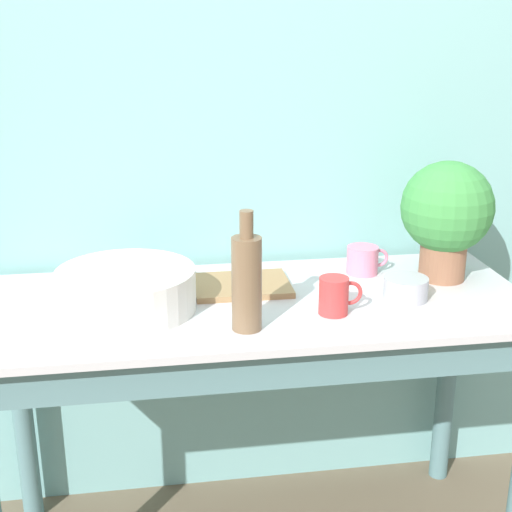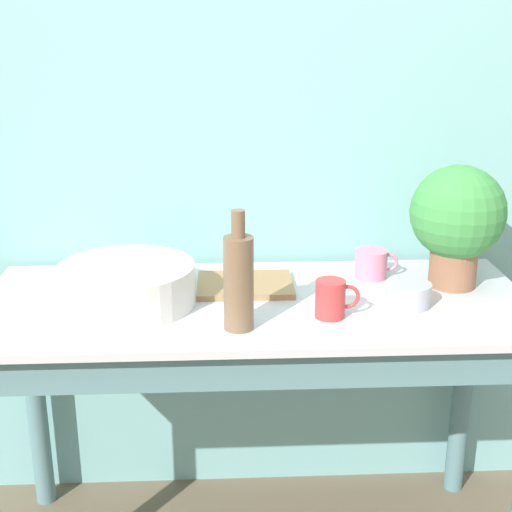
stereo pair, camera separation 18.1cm
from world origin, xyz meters
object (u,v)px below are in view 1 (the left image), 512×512
potted_plant (447,212)px  tray_board (242,285)px  bottle_tall (247,281)px  mug_red (335,296)px  mug_pink (363,260)px  bowl_small_steel (406,288)px  bowl_wash_large (126,290)px

potted_plant → tray_board: bearing=179.0°
bottle_tall → tray_board: bearing=84.9°
potted_plant → tray_board: potted_plant is taller
mug_red → tray_board: 0.29m
tray_board → mug_pink: bearing=10.3°
potted_plant → mug_pink: 0.27m
mug_red → tray_board: bearing=134.5°
mug_pink → tray_board: mug_pink is taller
mug_pink → tray_board: bearing=-169.7°
mug_red → tray_board: mug_red is taller
bowl_small_steel → mug_red: bearing=-162.8°
bottle_tall → bowl_small_steel: bearing=15.5°
bottle_tall → mug_red: bearing=14.0°
bowl_small_steel → tray_board: 0.43m
bowl_wash_large → mug_pink: (0.66, 0.17, -0.01)m
potted_plant → mug_red: potted_plant is taller
potted_plant → bowl_wash_large: 0.88m
bowl_small_steel → tray_board: bearing=160.8°
tray_board → bowl_wash_large: bearing=-161.2°
mug_pink → potted_plant: bearing=-20.0°
potted_plant → bottle_tall: potted_plant is taller
potted_plant → mug_red: (-0.36, -0.20, -0.14)m
mug_pink → bowl_small_steel: 0.21m
bowl_small_steel → bottle_tall: bearing=-164.5°
bowl_wash_large → tray_board: size_ratio=1.35×
tray_board → bottle_tall: bearing=-95.1°
bowl_wash_large → bottle_tall: (0.28, -0.16, 0.07)m
bowl_wash_large → bottle_tall: bottle_tall is taller
bowl_wash_large → tray_board: bearing=18.8°
potted_plant → bottle_tall: bearing=-156.7°
mug_red → tray_board: size_ratio=0.43×
potted_plant → mug_red: size_ratio=3.03×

